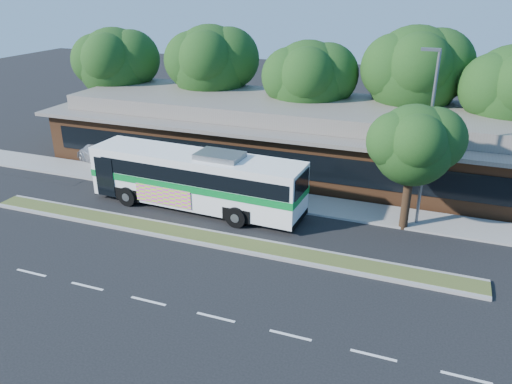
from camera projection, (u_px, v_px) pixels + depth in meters
ground at (203, 245)px, 24.46m from camera, size 120.00×120.00×0.00m
median_strip at (209, 238)px, 24.95m from camera, size 26.00×1.10×0.15m
sidewalk at (250, 195)px, 29.95m from camera, size 44.00×2.60×0.12m
parking_lot at (52, 146)px, 38.91m from camera, size 14.00×12.00×0.01m
plaza_building at (284, 133)px, 34.82m from camera, size 33.20×11.20×4.45m
lamp_post at (427, 135)px, 24.61m from camera, size 0.93×0.18×9.07m
tree_bg_a at (120, 63)px, 39.94m from camera, size 6.47×5.80×8.63m
tree_bg_b at (216, 63)px, 38.09m from camera, size 6.69×6.00×9.00m
tree_bg_c at (314, 79)px, 34.85m from camera, size 6.24×5.60×8.26m
tree_bg_d at (421, 71)px, 33.12m from camera, size 6.91×6.20×9.37m
transit_bus at (197, 176)px, 27.68m from camera, size 12.53×3.31×3.48m
sedan at (102, 154)px, 35.10m from camera, size 5.22×3.67×1.40m
sidewalk_tree at (420, 144)px, 24.29m from camera, size 4.48×4.02×6.54m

